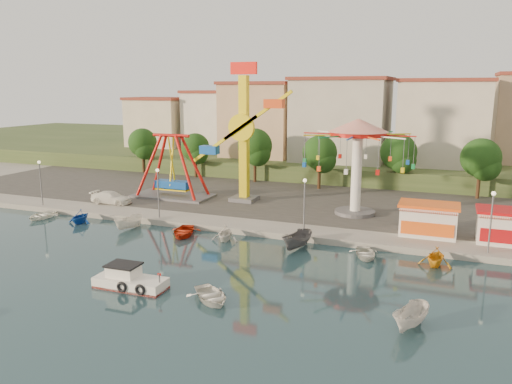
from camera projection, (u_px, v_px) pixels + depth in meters
The scene contains 36 objects.
ground at pixel (158, 274), 38.64m from camera, with size 200.00×200.00×0.00m, color #143137.
quay_deck at pixel (334, 162), 95.08m from camera, with size 200.00×100.00×0.60m, color #9E998E.
asphalt_pad at pixel (281, 192), 65.86m from camera, with size 90.00×28.00×0.01m, color #4C4944.
hill_terrace at pixel (340, 153), 99.39m from camera, with size 200.00×60.00×3.00m, color #384C26.
pirate_ship_ride at pixel (172, 167), 62.42m from camera, with size 10.00×5.00×8.00m.
kamikaze_tower at pixel (247, 138), 59.14m from camera, with size 8.48×3.10×16.50m.
wave_swinger at pixel (358, 145), 53.14m from camera, with size 11.60×11.60×10.40m.
booth_left at pixel (428, 219), 46.44m from camera, with size 5.40×3.78×3.08m.
booth_mid at pixel (508, 226), 44.05m from camera, with size 5.40×3.78×3.08m.
lamp_post_0 at pixel (41, 184), 58.42m from camera, with size 0.14×0.14×5.00m, color #59595E.
lamp_post_1 at pixel (158, 195), 52.71m from camera, with size 0.14×0.14×5.00m, color #59595E.
lamp_post_2 at pixel (304, 208), 47.00m from camera, with size 0.14×0.14×5.00m, color #59595E.
lamp_post_3 at pixel (491, 224), 41.28m from camera, with size 0.14×0.14×5.00m, color #59595E.
tree_0 at pixel (143, 143), 80.50m from camera, with size 4.60×4.60×7.19m.
tree_1 at pixel (195, 148), 76.32m from camera, with size 4.35×4.35×6.80m.
tree_2 at pixel (255, 146), 72.20m from camera, with size 5.02×5.02×7.85m.
tree_3 at pixel (320, 153), 67.39m from camera, with size 4.68×4.68×7.32m.
tree_4 at pixel (398, 152), 66.50m from camera, with size 4.86×4.86×7.60m.
tree_5 at pixel (481, 158), 61.28m from camera, with size 4.83×4.83×7.54m.
building_0 at pixel (136, 117), 90.70m from camera, with size 9.26×9.53×11.87m, color beige.
building_1 at pixel (208, 126), 91.58m from camera, with size 12.33×9.01×8.63m, color silver.
building_2 at pixel (277, 120), 87.15m from camera, with size 11.95×9.28×11.23m, color tan.
building_3 at pixel (352, 130), 79.55m from camera, with size 12.59×10.50×9.20m, color beige.
building_4 at pixel (443, 131), 77.84m from camera, with size 10.75×9.23×9.24m, color beige.
cabin_motorboat at pixel (129, 281), 35.96m from camera, with size 5.35×2.26×1.86m.
rowboat_a at pixel (211, 296), 33.70m from camera, with size 2.69×3.77×0.78m, color white.
skiff at pixel (411, 318), 29.73m from camera, with size 1.40×3.73×1.44m, color silver.
van at pixel (111, 198), 59.49m from camera, with size 2.01×4.95×1.44m, color white.
moored_boat_0 at pixel (41, 215), 55.04m from camera, with size 2.55×3.57×0.74m, color white.
moored_boat_1 at pixel (80, 216), 53.06m from camera, with size 2.49×2.88×1.52m, color #1244A6.
moored_boat_2 at pixel (129, 222), 50.85m from camera, with size 1.36×3.61×1.39m, color silver.
moored_boat_3 at pixel (183, 231), 48.66m from camera, with size 2.92×4.09×0.85m, color red.
moored_boat_4 at pixel (225, 233), 46.97m from camera, with size 2.50×2.90×1.53m, color silver.
moored_boat_5 at pixel (297, 241), 44.43m from camera, with size 1.59×4.22×1.63m, color #515156.
moored_boat_6 at pixel (365, 254), 42.37m from camera, with size 2.48×3.48×0.72m, color silver.
moored_boat_7 at pixel (436, 257), 40.27m from camera, with size 2.64×3.06×1.61m, color orange.
Camera 1 is at (20.43, -31.21, 14.17)m, focal length 35.00 mm.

